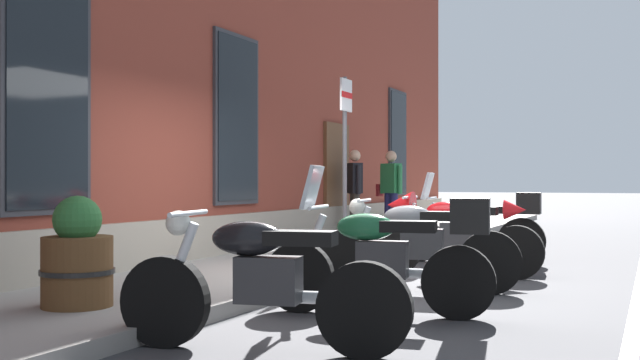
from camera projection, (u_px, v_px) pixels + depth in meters
The scene contains 12 objects.
ground_plane at pixel (326, 287), 8.26m from camera, with size 140.00×140.00×0.00m, color #38383A.
sidewalk at pixel (237, 275), 8.74m from camera, with size 32.09×2.30×0.14m, color gray.
lane_stripe at pixel (637, 307), 6.94m from camera, with size 32.09×0.12×0.01m, color silver.
motorcycle_black_naked at pixel (259, 282), 5.10m from camera, with size 0.68×2.08×0.98m.
motorcycle_green_touring at pixel (390, 253), 6.47m from camera, with size 0.74×2.04×1.33m.
motorcycle_grey_naked at pixel (415, 246), 7.91m from camera, with size 0.67×2.17×0.99m.
motorcycle_red_sport at pixel (448, 230), 9.22m from camera, with size 0.62×2.16×1.06m.
motorcycle_silver_touring at pixel (477, 225), 10.61m from camera, with size 0.62×2.13×1.31m.
pedestrian_dark_jacket at pixel (355, 188), 14.07m from camera, with size 0.48×0.41×1.64m.
pedestrian_striped_shirt at pixel (391, 188), 14.44m from camera, with size 0.39×0.62×1.64m.
parking_sign at pixel (345, 141), 10.06m from camera, with size 0.36×0.07×2.47m.
barrel_planter at pixel (77, 259), 6.15m from camera, with size 0.61×0.61×0.92m.
Camera 1 is at (-7.55, -3.37, 1.19)m, focal length 41.52 mm.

